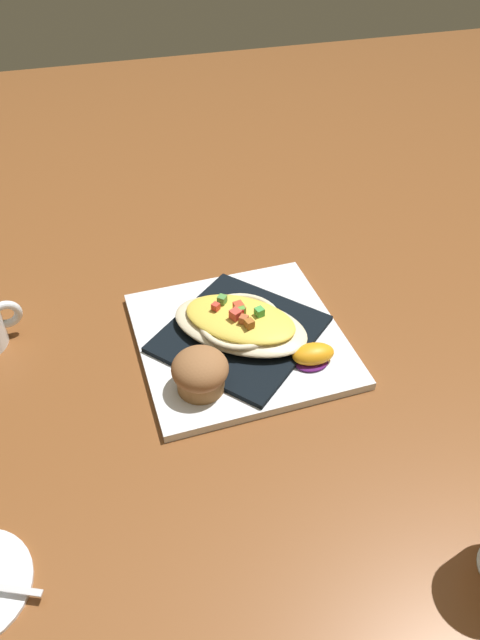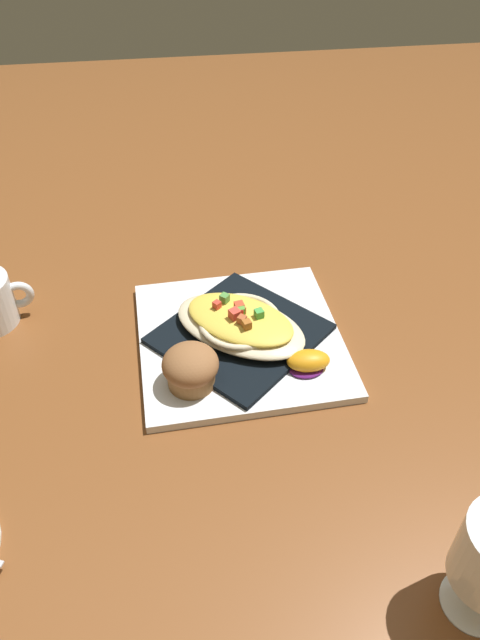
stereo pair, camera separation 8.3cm
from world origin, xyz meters
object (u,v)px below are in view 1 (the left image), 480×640
square_plate (240,339)px  muffin (200,372)px  gratin_dish (240,323)px  orange_garnish (313,355)px

square_plate → muffin: muffin is taller
square_plate → muffin: (-0.08, 0.08, 0.04)m
gratin_dish → muffin: 0.11m
orange_garnish → square_plate: bearing=46.5°
muffin → gratin_dish: bearing=-43.1°
square_plate → gratin_dish: 0.03m
square_plate → gratin_dish: size_ratio=1.27×
orange_garnish → gratin_dish: bearing=46.5°
gratin_dish → muffin: (-0.08, 0.08, 0.00)m
square_plate → muffin: size_ratio=3.88×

